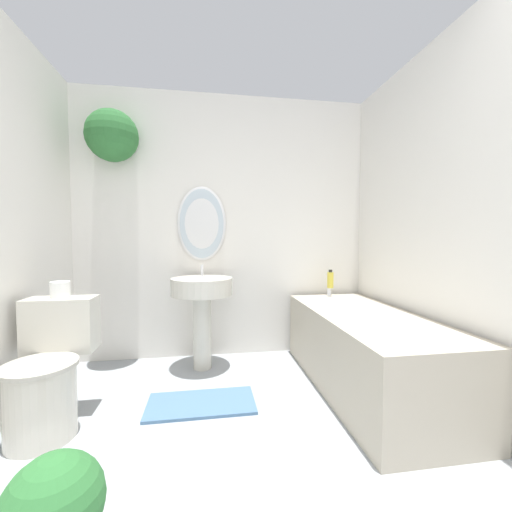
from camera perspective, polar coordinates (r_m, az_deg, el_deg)
The scene contains 8 objects.
wall_back at distance 2.93m, azimuth -8.67°, elevation 7.68°, with size 2.76×0.42×2.40m.
wall_right at distance 2.19m, azimuth 35.28°, elevation 5.62°, with size 0.06×2.81×2.40m.
toilet at distance 2.23m, azimuth -33.55°, elevation -17.26°, with size 0.40×0.55×0.72m.
pedestal_sink at distance 2.67m, azimuth -9.80°, elevation -7.71°, with size 0.51×0.51×0.86m.
bathtub at distance 2.49m, azimuth 19.32°, elevation -15.70°, with size 0.69×1.59×0.63m.
shampoo_bottle at distance 3.01m, azimuth 13.36°, elevation -4.20°, with size 0.06×0.06×0.17m.
bath_mat at distance 2.29m, azimuth -9.91°, elevation -24.91°, with size 0.69×0.35×0.02m.
toilet_paper_roll at distance 2.28m, azimuth -32.02°, elevation -5.20°, with size 0.11×0.11×0.10m.
Camera 1 is at (-0.17, -0.23, 1.08)m, focal length 22.00 mm.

